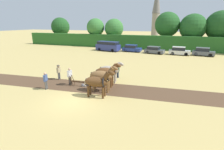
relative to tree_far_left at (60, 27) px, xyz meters
The scene contains 24 objects.
ground_plane 43.04m from the tree_far_left, 52.96° to the right, with size 240.00×240.00×0.00m, color tan.
plowed_furrow_strip 38.32m from the tree_far_left, 55.19° to the right, with size 34.49×3.14×0.01m, color brown.
hedgerow 26.22m from the tree_far_left, ahead, with size 65.52×1.42×3.19m, color #286023.
tree_far_left is the anchor object (origin of this frame).
tree_left 12.65m from the tree_far_left, ahead, with size 4.58×4.58×7.13m.
tree_center_left 17.36m from the tree_far_left, ahead, with size 4.83×4.83×7.02m.
tree_center 30.34m from the tree_far_left, ahead, with size 5.85×5.85×8.51m.
tree_center_right 35.97m from the tree_far_left, ahead, with size 5.89×5.89×7.98m.
tree_right 41.39m from the tree_far_left, ahead, with size 6.32×6.32×8.55m.
church_spire 41.16m from the tree_far_left, 54.65° to the left, with size 3.31×3.31×21.49m.
draft_horse_lead_left 42.61m from the tree_far_left, 50.23° to the right, with size 2.73×1.08×2.44m.
draft_horse_lead_right 41.52m from the tree_far_left, 49.22° to the right, with size 2.76×1.17×2.49m.
draft_horse_trail_left 40.46m from the tree_far_left, 48.15° to the right, with size 2.70×1.15×2.45m.
draft_horse_trail_right 39.42m from the tree_far_left, 47.03° to the right, with size 2.75×1.11×2.29m.
plow 39.67m from the tree_far_left, 51.74° to the right, with size 1.63×0.50×1.13m.
farmer_at_plow 38.95m from the tree_far_left, 52.97° to the right, with size 0.25×0.69×1.74m.
farmer_beside_team 38.41m from the tree_far_left, 44.94° to the right, with size 0.46×0.50×1.56m.
farmer_onlooker_left 39.59m from the tree_far_left, 56.22° to the right, with size 0.31×0.64×1.63m.
farmer_onlooker_right 36.80m from the tree_far_left, 54.62° to the right, with size 0.41×0.64×1.63m.
parked_van 21.11m from the tree_far_left, 25.64° to the right, with size 5.65×2.87×2.06m.
parked_car_left 25.65m from the tree_far_left, 19.07° to the right, with size 4.12×2.11×1.47m.
parked_car_center_left 30.45m from the tree_far_left, 17.38° to the right, with size 4.10×2.39×1.42m.
parked_car_center 34.93m from the tree_far_left, 14.89° to the right, with size 3.96×1.89×1.55m.
parked_car_center_right 38.88m from the tree_far_left, 12.48° to the right, with size 4.07×2.31×1.53m.
Camera 1 is at (7.26, -10.87, 6.00)m, focal length 28.00 mm.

